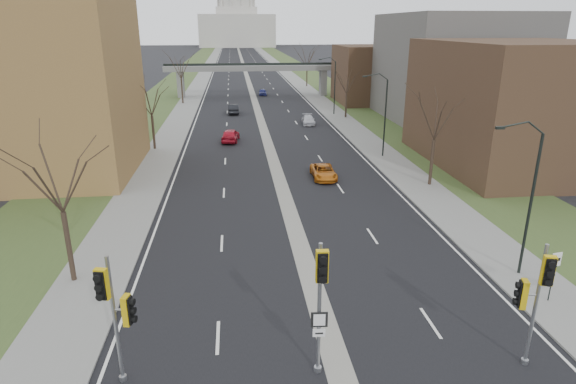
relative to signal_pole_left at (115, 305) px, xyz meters
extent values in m
plane|color=black|center=(8.53, 0.58, -3.59)|extent=(700.00, 700.00, 0.00)
cube|color=black|center=(8.53, 150.58, -3.58)|extent=(20.00, 600.00, 0.01)
cube|color=gray|center=(8.53, 150.58, -3.59)|extent=(1.20, 600.00, 0.02)
cube|color=gray|center=(20.53, 150.58, -3.53)|extent=(4.00, 600.00, 0.12)
cube|color=gray|center=(-3.47, 150.58, -3.53)|extent=(4.00, 600.00, 0.12)
cube|color=#334620|center=(26.53, 150.58, -3.54)|extent=(8.00, 600.00, 0.10)
cube|color=#334620|center=(-9.47, 150.58, -3.54)|extent=(8.00, 600.00, 0.10)
cube|color=#493222|center=(32.53, 28.58, 2.41)|extent=(16.00, 20.00, 12.00)
cube|color=#595651|center=(36.53, 52.58, 3.91)|extent=(18.00, 22.00, 15.00)
cube|color=#493222|center=(30.53, 70.58, 1.41)|extent=(14.00, 14.00, 10.00)
cube|color=slate|center=(-5.47, 80.58, -1.09)|extent=(1.20, 2.50, 5.00)
cube|color=slate|center=(22.53, 80.58, -1.09)|extent=(1.20, 2.50, 5.00)
cube|color=slate|center=(8.53, 80.58, 1.91)|extent=(34.00, 3.00, 1.00)
cube|color=black|center=(8.53, 80.58, 2.61)|extent=(34.00, 0.15, 0.50)
cube|color=beige|center=(8.53, 320.58, 6.41)|extent=(48.00, 42.00, 20.00)
cube|color=beige|center=(8.53, 320.58, 18.41)|extent=(26.00, 26.00, 5.00)
cylinder|color=black|center=(20.33, 6.58, 0.53)|extent=(0.16, 0.16, 8.00)
cube|color=black|center=(18.03, 6.58, 4.88)|extent=(0.45, 0.18, 0.14)
cylinder|color=black|center=(20.33, 32.58, 0.53)|extent=(0.16, 0.16, 8.00)
cube|color=black|center=(18.03, 32.58, 4.88)|extent=(0.45, 0.18, 0.14)
cylinder|color=black|center=(20.33, 58.58, 0.53)|extent=(0.16, 0.16, 8.00)
cube|color=black|center=(18.03, 58.58, 4.88)|extent=(0.45, 0.18, 0.14)
cylinder|color=#382B21|center=(-4.47, 8.58, -1.47)|extent=(0.28, 0.28, 4.00)
cylinder|color=#382B21|center=(-4.47, 38.58, -1.59)|extent=(0.28, 0.28, 3.75)
cylinder|color=#382B21|center=(-4.47, 72.58, -1.34)|extent=(0.28, 0.28, 4.25)
cylinder|color=#382B21|center=(21.53, 22.58, -1.47)|extent=(0.28, 0.28, 4.00)
cylinder|color=#382B21|center=(21.53, 55.58, -1.72)|extent=(0.28, 0.28, 3.50)
cylinder|color=#382B21|center=(21.53, 95.58, -1.34)|extent=(0.28, 0.28, 4.25)
cylinder|color=gray|center=(-0.15, 0.24, -0.85)|extent=(0.15, 0.15, 5.48)
cylinder|color=gray|center=(-0.15, 0.24, -3.48)|extent=(0.29, 0.29, 0.21)
cube|color=#C39E0B|center=(-0.27, -0.27, 1.05)|extent=(0.53, 0.51, 1.21)
cube|color=#C39E0B|center=(0.36, 0.12, -0.32)|extent=(0.51, 0.53, 1.21)
cylinder|color=gray|center=(7.64, -0.11, -0.71)|extent=(0.15, 0.15, 5.75)
cylinder|color=gray|center=(7.64, -0.11, -3.48)|extent=(0.31, 0.31, 0.22)
cube|color=#C39E0B|center=(7.61, -0.66, 1.50)|extent=(0.49, 0.47, 1.27)
cube|color=black|center=(7.64, -0.11, -1.04)|extent=(0.67, 0.09, 0.66)
cube|color=silver|center=(7.64, -0.11, -1.65)|extent=(0.50, 0.08, 0.33)
cylinder|color=gray|center=(16.31, -0.61, -0.85)|extent=(0.15, 0.15, 5.48)
cylinder|color=gray|center=(16.31, -0.61, -3.48)|extent=(0.30, 0.30, 0.21)
cube|color=#C39E0B|center=(16.17, -1.11, 1.05)|extent=(0.54, 0.53, 1.21)
cube|color=#C39E0B|center=(15.81, -0.46, -0.32)|extent=(0.53, 0.54, 1.21)
cylinder|color=black|center=(20.19, 3.68, -2.31)|extent=(0.06, 0.06, 2.32)
cube|color=silver|center=(20.19, 3.68, -1.15)|extent=(0.58, 0.14, 0.74)
imported|color=#AE1326|center=(4.09, 41.66, -2.80)|extent=(2.42, 4.81, 1.57)
imported|color=black|center=(4.51, 61.32, -2.83)|extent=(1.73, 4.65, 1.52)
imported|color=#B86113|center=(12.62, 25.70, -2.96)|extent=(2.14, 4.52, 1.25)
imported|color=#B8B9C0|center=(15.11, 51.26, -2.97)|extent=(2.00, 4.34, 1.23)
imported|color=navy|center=(10.53, 82.28, -2.95)|extent=(1.63, 3.77, 1.27)
camera|label=1|loc=(4.63, -16.03, 9.77)|focal=30.00mm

